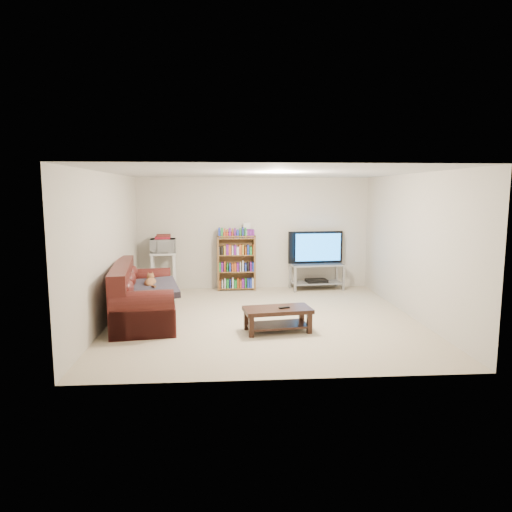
{
  "coord_description": "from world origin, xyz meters",
  "views": [
    {
      "loc": [
        -0.64,
        -7.36,
        2.09
      ],
      "look_at": [
        -0.1,
        0.4,
        1.0
      ],
      "focal_mm": 32.0,
      "sensor_mm": 36.0,
      "label": 1
    }
  ],
  "objects": [
    {
      "name": "cat",
      "position": [
        -1.87,
        0.15,
        0.61
      ],
      "size": [
        0.32,
        0.62,
        0.18
      ],
      "primitive_type": null,
      "rotation": [
        0.0,
        0.0,
        0.14
      ],
      "color": "brown",
      "rests_on": "sofa"
    },
    {
      "name": "dvd_player",
      "position": [
        1.34,
        2.23,
        0.19
      ],
      "size": [
        0.47,
        0.35,
        0.06
      ],
      "primitive_type": "cube",
      "rotation": [
        0.0,
        0.0,
        0.09
      ],
      "color": "black",
      "rests_on": "tv_stand"
    },
    {
      "name": "television",
      "position": [
        1.34,
        2.23,
        0.91
      ],
      "size": [
        1.21,
        0.26,
        0.69
      ],
      "primitive_type": "imported",
      "rotation": [
        0.0,
        0.0,
        3.23
      ],
      "color": "black",
      "rests_on": "tv_stand"
    },
    {
      "name": "shelf_clutter",
      "position": [
        -0.29,
        2.31,
        1.29
      ],
      "size": [
        0.6,
        0.18,
        0.28
      ],
      "rotation": [
        0.0,
        0.0,
        0.0
      ],
      "color": "silver",
      "rests_on": "bookshelf"
    },
    {
      "name": "wall_front",
      "position": [
        0.0,
        -2.5,
        1.2
      ],
      "size": [
        5.0,
        0.0,
        5.0
      ],
      "primitive_type": "plane",
      "rotation": [
        -1.57,
        0.0,
        0.0
      ],
      "color": "beige",
      "rests_on": "ground"
    },
    {
      "name": "coffee_table",
      "position": [
        0.15,
        -0.72,
        0.25
      ],
      "size": [
        1.06,
        0.64,
        0.37
      ],
      "rotation": [
        0.0,
        0.0,
        0.14
      ],
      "color": "black",
      "rests_on": "floor"
    },
    {
      "name": "floor",
      "position": [
        0.0,
        0.0,
        0.0
      ],
      "size": [
        5.0,
        5.0,
        0.0
      ],
      "primitive_type": "plane",
      "color": "beige",
      "rests_on": "ground"
    },
    {
      "name": "sofa",
      "position": [
        -2.05,
        0.07,
        0.33
      ],
      "size": [
        1.24,
        2.3,
        0.93
      ],
      "rotation": [
        0.0,
        0.0,
        0.14
      ],
      "color": "#421411",
      "rests_on": "floor"
    },
    {
      "name": "tv_stand",
      "position": [
        1.34,
        2.23,
        0.38
      ],
      "size": [
        1.16,
        0.6,
        0.56
      ],
      "rotation": [
        0.0,
        0.0,
        0.09
      ],
      "color": "#999EA3",
      "rests_on": "floor"
    },
    {
      "name": "wall_left",
      "position": [
        -2.5,
        0.0,
        1.2
      ],
      "size": [
        0.0,
        5.0,
        5.0
      ],
      "primitive_type": "plane",
      "rotation": [
        1.57,
        0.0,
        1.57
      ],
      "color": "beige",
      "rests_on": "ground"
    },
    {
      "name": "game_boxes",
      "position": [
        -1.92,
        2.18,
        1.15
      ],
      "size": [
        0.33,
        0.29,
        0.05
      ],
      "primitive_type": "cube",
      "rotation": [
        0.0,
        0.0,
        0.08
      ],
      "color": "maroon",
      "rests_on": "microwave"
    },
    {
      "name": "bookshelf",
      "position": [
        -0.39,
        2.3,
        0.61
      ],
      "size": [
        0.82,
        0.26,
        1.18
      ],
      "rotation": [
        0.0,
        0.0,
        0.0
      ],
      "color": "brown",
      "rests_on": "floor"
    },
    {
      "name": "microwave",
      "position": [
        -1.92,
        2.18,
        0.98
      ],
      "size": [
        0.54,
        0.39,
        0.29
      ],
      "primitive_type": "imported",
      "rotation": [
        0.0,
        0.0,
        0.08
      ],
      "color": "silver",
      "rests_on": "microwave_stand"
    },
    {
      "name": "wall_back",
      "position": [
        0.0,
        2.5,
        1.2
      ],
      "size": [
        5.0,
        0.0,
        5.0
      ],
      "primitive_type": "plane",
      "rotation": [
        1.57,
        0.0,
        0.0
      ],
      "color": "beige",
      "rests_on": "ground"
    },
    {
      "name": "ceiling",
      "position": [
        0.0,
        0.0,
        2.4
      ],
      "size": [
        5.0,
        5.0,
        0.0
      ],
      "primitive_type": "plane",
      "rotation": [
        3.14,
        0.0,
        0.0
      ],
      "color": "white",
      "rests_on": "ground"
    },
    {
      "name": "blanket",
      "position": [
        -1.84,
        -0.05,
        0.55
      ],
      "size": [
        1.07,
        1.25,
        0.19
      ],
      "primitive_type": "cube",
      "rotation": [
        0.05,
        -0.04,
        0.22
      ],
      "color": "#302C37",
      "rests_on": "sofa"
    },
    {
      "name": "remote",
      "position": [
        0.24,
        -0.75,
        0.38
      ],
      "size": [
        0.17,
        0.09,
        0.02
      ],
      "primitive_type": "cube",
      "rotation": [
        0.0,
        0.0,
        0.29
      ],
      "color": "black",
      "rests_on": "coffee_table"
    },
    {
      "name": "microwave_stand",
      "position": [
        -1.92,
        2.18,
        0.54
      ],
      "size": [
        0.55,
        0.42,
        0.84
      ],
      "rotation": [
        0.0,
        0.0,
        0.08
      ],
      "color": "silver",
      "rests_on": "floor"
    },
    {
      "name": "wall_right",
      "position": [
        2.5,
        0.0,
        1.2
      ],
      "size": [
        0.0,
        5.0,
        5.0
      ],
      "primitive_type": "plane",
      "rotation": [
        1.57,
        0.0,
        -1.57
      ],
      "color": "beige",
      "rests_on": "ground"
    }
  ]
}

